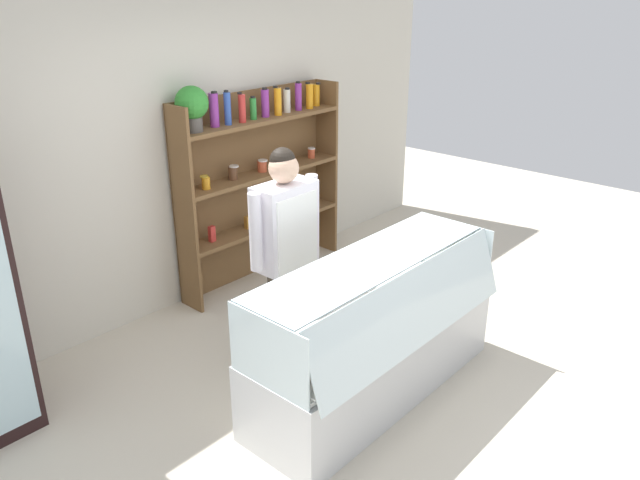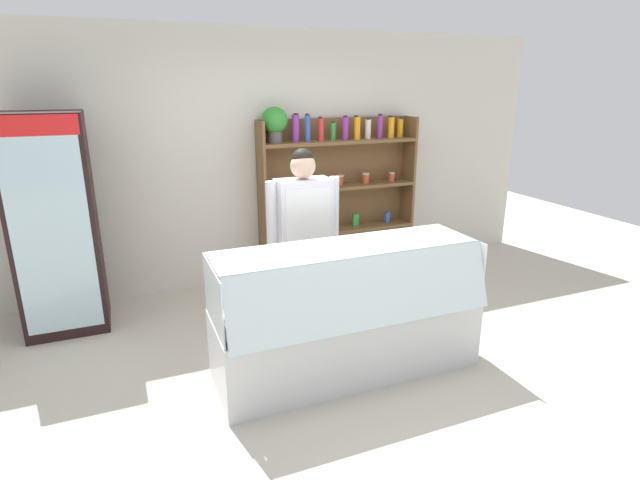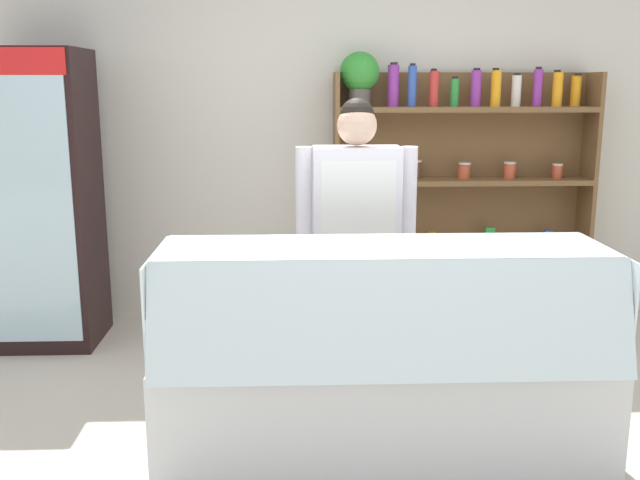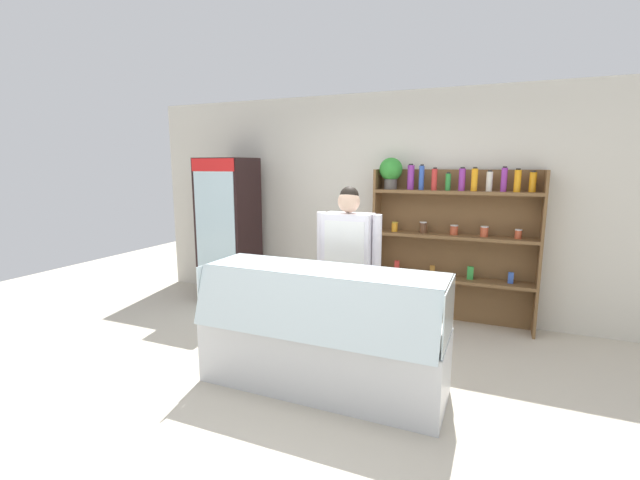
{
  "view_description": "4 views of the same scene",
  "coord_description": "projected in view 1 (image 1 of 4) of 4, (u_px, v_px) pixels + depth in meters",
  "views": [
    {
      "loc": [
        -3.0,
        -2.21,
        2.68
      ],
      "look_at": [
        -0.11,
        0.37,
        1.07
      ],
      "focal_mm": 35.0,
      "sensor_mm": 36.0,
      "label": 1
    },
    {
      "loc": [
        -1.5,
        -3.14,
        2.15
      ],
      "look_at": [
        -0.0,
        0.53,
        0.9
      ],
      "focal_mm": 28.0,
      "sensor_mm": 36.0,
      "label": 2
    },
    {
      "loc": [
        -0.41,
        -3.06,
        1.71
      ],
      "look_at": [
        -0.27,
        0.56,
        0.91
      ],
      "focal_mm": 40.0,
      "sensor_mm": 36.0,
      "label": 3
    },
    {
      "loc": [
        1.28,
        -3.11,
        1.83
      ],
      "look_at": [
        -0.3,
        0.6,
        1.13
      ],
      "focal_mm": 24.0,
      "sensor_mm": 36.0,
      "label": 4
    }
  ],
  "objects": [
    {
      "name": "ground_plane",
      "position": [
        369.0,
        387.0,
        4.45
      ],
      "size": [
        12.0,
        12.0,
        0.0
      ],
      "primitive_type": "plane",
      "color": "beige"
    },
    {
      "name": "back_wall",
      "position": [
        173.0,
        152.0,
        5.24
      ],
      "size": [
        6.8,
        0.1,
        2.7
      ],
      "primitive_type": "cube",
      "color": "beige",
      "rests_on": "ground"
    },
    {
      "name": "shelving_unit",
      "position": [
        252.0,
        169.0,
        5.72
      ],
      "size": [
        1.82,
        0.29,
        1.92
      ],
      "color": "brown",
      "rests_on": "ground"
    },
    {
      "name": "deli_display_case",
      "position": [
        374.0,
        353.0,
        4.3
      ],
      "size": [
        2.01,
        0.73,
        1.01
      ],
      "color": "silver",
      "rests_on": "ground"
    },
    {
      "name": "shop_clerk",
      "position": [
        286.0,
        238.0,
        4.49
      ],
      "size": [
        0.66,
        0.25,
        1.64
      ],
      "color": "#4C4233",
      "rests_on": "ground"
    }
  ]
}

